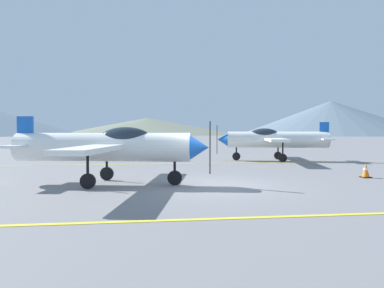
# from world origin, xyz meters

# --- Properties ---
(ground_plane) EXTENTS (400.00, 400.00, 0.00)m
(ground_plane) POSITION_xyz_m (0.00, 0.00, 0.00)
(ground_plane) COLOR slate
(apron_line_near) EXTENTS (80.00, 0.16, 0.01)m
(apron_line_near) POSITION_xyz_m (0.00, -4.45, 0.01)
(apron_line_near) COLOR yellow
(apron_line_near) RESTS_ON ground_plane
(apron_line_far) EXTENTS (80.00, 0.16, 0.01)m
(apron_line_far) POSITION_xyz_m (0.00, 8.11, 0.01)
(apron_line_far) COLOR yellow
(apron_line_far) RESTS_ON ground_plane
(airplane_near) EXTENTS (7.01, 8.00, 2.40)m
(airplane_near) POSITION_xyz_m (-3.48, 0.80, 1.35)
(airplane_near) COLOR white
(airplane_near) RESTS_ON ground_plane
(airplane_mid) EXTENTS (7.01, 7.98, 2.40)m
(airplane_mid) POSITION_xyz_m (5.62, 9.41, 1.35)
(airplane_mid) COLOR white
(airplane_mid) RESTS_ON ground_plane
(traffic_cone_front) EXTENTS (0.36, 0.36, 0.59)m
(traffic_cone_front) POSITION_xyz_m (6.49, 1.30, 0.29)
(traffic_cone_front) COLOR black
(traffic_cone_front) RESTS_ON ground_plane
(hill_centerleft) EXTENTS (72.56, 72.56, 6.91)m
(hill_centerleft) POSITION_xyz_m (-1.44, 135.56, 3.45)
(hill_centerleft) COLOR slate
(hill_centerleft) RESTS_ON ground_plane
(hill_centerright) EXTENTS (71.07, 71.07, 13.17)m
(hill_centerright) POSITION_xyz_m (69.00, 118.34, 6.59)
(hill_centerright) COLOR slate
(hill_centerright) RESTS_ON ground_plane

